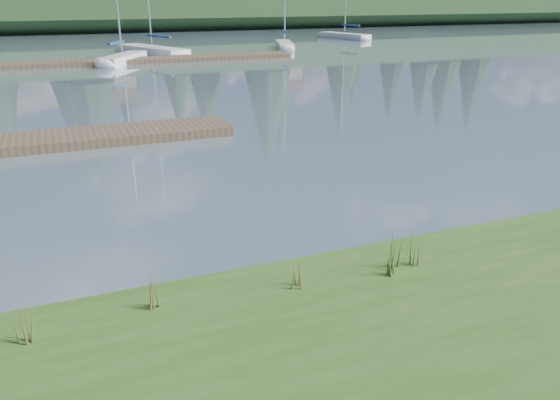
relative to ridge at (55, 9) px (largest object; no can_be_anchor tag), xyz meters
name	(u,v)px	position (x,y,z in m)	size (l,w,h in m)	color
ground	(73,66)	(0.00, -43.00, -2.50)	(200.00, 200.00, 0.00)	slate
ridge	(55,9)	(0.00, 0.00, 0.00)	(200.00, 20.00, 5.00)	#1B3219
dock_far	(105,62)	(2.00, -43.00, -2.35)	(26.00, 2.20, 0.30)	#4C3D2C
sailboat_bg_2	(126,57)	(3.45, -42.40, -2.17)	(4.29, 6.28, 9.91)	white
sailboat_bg_3	(147,49)	(5.76, -36.94, -2.18)	(4.98, 8.76, 12.81)	white
sailboat_bg_4	(284,44)	(17.46, -36.87, -2.17)	(2.98, 6.17, 9.20)	white
sailboat_bg_5	(340,35)	(27.14, -28.94, -2.18)	(3.21, 7.36, 10.42)	white
weed_0	(155,288)	(-0.30, -75.13, -1.87)	(0.17, 0.14, 0.67)	#475B23
weed_1	(296,275)	(1.69, -75.36, -1.96)	(0.17, 0.14, 0.45)	#475B23
weed_2	(397,252)	(3.37, -75.41, -1.88)	(0.17, 0.14, 0.64)	#475B23
weed_3	(23,324)	(-1.94, -75.38, -1.87)	(0.17, 0.14, 0.66)	#475B23
weed_4	(394,262)	(3.22, -75.57, -1.93)	(0.17, 0.14, 0.52)	#475B23
weed_5	(415,252)	(3.72, -75.40, -1.93)	(0.17, 0.14, 0.52)	#475B23
mud_lip	(172,301)	(0.00, -74.60, -2.43)	(60.00, 0.50, 0.14)	#33281C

